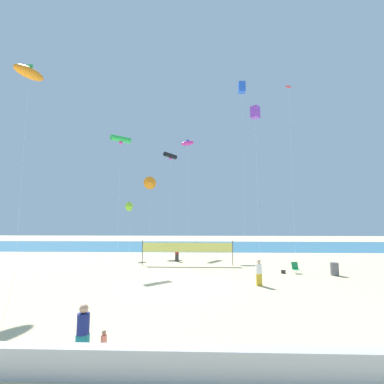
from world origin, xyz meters
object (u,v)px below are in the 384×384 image
at_px(trash_barrel, 335,269).
at_px(kite_blue_box, 242,88).
at_px(beachgoer_white_shirt, 259,271).
at_px(beachgoer_maroon_shirt, 177,253).
at_px(kite_lime_delta, 130,207).
at_px(toddler_figure, 104,343).
at_px(volleyball_net, 187,248).
at_px(kite_red_diamond, 289,91).
at_px(kite_orange_inflatable, 29,73).
at_px(beach_handbag, 283,272).
at_px(kite_orange_delta, 150,183).
at_px(kite_magenta_inflatable, 188,143).
at_px(folding_beach_chair, 295,267).
at_px(kite_violet_box, 255,112).
at_px(kite_black_tube, 170,156).
at_px(mother_figure, 83,330).
at_px(kite_green_tube, 121,139).

distance_m(trash_barrel, kite_blue_box, 23.02).
xyz_separation_m(beachgoer_white_shirt, trash_barrel, (6.73, 3.54, -0.42)).
bearing_deg(beachgoer_maroon_shirt, kite_lime_delta, 38.40).
distance_m(toddler_figure, beachgoer_maroon_shirt, 20.15).
height_order(trash_barrel, volleyball_net, volleyball_net).
distance_m(trash_barrel, kite_red_diamond, 19.14).
distance_m(toddler_figure, kite_orange_inflatable, 23.67).
relative_size(beach_handbag, kite_orange_delta, 0.03).
distance_m(beachgoer_white_shirt, kite_red_diamond, 21.00).
distance_m(kite_orange_inflatable, kite_magenta_inflatable, 19.97).
height_order(folding_beach_chair, kite_orange_delta, kite_orange_delta).
distance_m(volleyball_net, kite_violet_box, 16.20).
relative_size(toddler_figure, kite_orange_inflatable, 0.05).
height_order(beachgoer_maroon_shirt, kite_magenta_inflatable, kite_magenta_inflatable).
bearing_deg(kite_black_tube, beachgoer_white_shirt, -66.66).
distance_m(kite_orange_delta, kite_red_diamond, 20.25).
relative_size(kite_orange_inflatable, kite_red_diamond, 0.92).
distance_m(beachgoer_maroon_shirt, beachgoer_white_shirt, 12.31).
bearing_deg(kite_red_diamond, trash_barrel, -81.88).
bearing_deg(kite_violet_box, trash_barrel, -51.74).
bearing_deg(toddler_figure, kite_red_diamond, 23.46).
bearing_deg(kite_orange_inflatable, volleyball_net, 21.69).
xyz_separation_m(trash_barrel, kite_red_diamond, (-0.88, 6.17, 18.09)).
distance_m(mother_figure, kite_orange_inflatable, 23.13).
distance_m(toddler_figure, kite_violet_box, 26.28).
bearing_deg(folding_beach_chair, kite_orange_inflatable, 153.23).
xyz_separation_m(kite_black_tube, kite_violet_box, (10.37, -9.81, 2.28)).
distance_m(kite_blue_box, kite_black_tube, 13.40).
bearing_deg(trash_barrel, kite_green_tube, 164.68).
bearing_deg(kite_violet_box, volleyball_net, -168.28).
relative_size(mother_figure, trash_barrel, 1.67).
bearing_deg(kite_red_diamond, kite_green_tube, -177.07).
relative_size(beachgoer_white_shirt, kite_green_tube, 0.13).
bearing_deg(kite_lime_delta, kite_violet_box, -15.26).
distance_m(beach_handbag, kite_black_tube, 23.17).
distance_m(beachgoer_white_shirt, kite_green_tube, 19.40).
relative_size(beachgoer_maroon_shirt, folding_beach_chair, 1.97).
bearing_deg(trash_barrel, toddler_figure, -136.07).
xyz_separation_m(beach_handbag, kite_violet_box, (-0.85, 5.21, 15.90)).
bearing_deg(beachgoer_maroon_shirt, kite_orange_inflatable, 97.43).
xyz_separation_m(kite_black_tube, kite_red_diamond, (14.17, -9.57, 4.84)).
xyz_separation_m(kite_orange_delta, kite_green_tube, (-1.68, -8.12, 3.52)).
relative_size(trash_barrel, kite_lime_delta, 0.15).
bearing_deg(kite_orange_inflatable, beach_handbag, 4.33).
height_order(beach_handbag, kite_orange_delta, kite_orange_delta).
relative_size(beachgoer_maroon_shirt, beachgoer_white_shirt, 1.01).
height_order(mother_figure, kite_blue_box, kite_blue_box).
xyz_separation_m(toddler_figure, kite_orange_inflatable, (-11.65, 12.30, 16.54)).
distance_m(folding_beach_chair, kite_magenta_inflatable, 22.09).
xyz_separation_m(trash_barrel, kite_orange_inflatable, (-25.36, -0.91, 16.48)).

